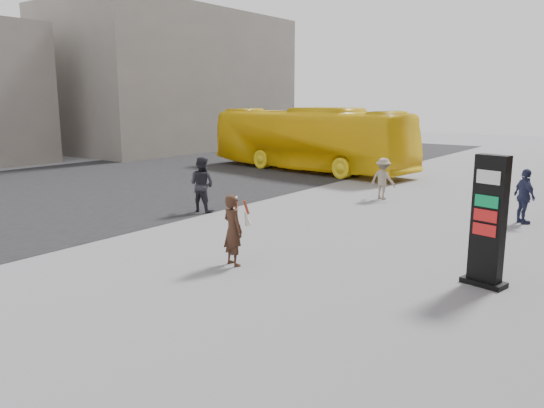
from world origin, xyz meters
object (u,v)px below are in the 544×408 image
Objects in this scene: pedestrian_a at (202,184)px; pedestrian_b at (383,179)px; info_pylon at (488,221)px; woman at (233,229)px; bus at (309,139)px; pedestrian_c at (524,196)px.

pedestrian_a is 6.86m from pedestrian_b.
pedestrian_a is (-9.59, 1.75, -0.40)m from info_pylon.
pedestrian_b is at bearing 139.75° from info_pylon.
pedestrian_a is at bearing -24.24° from woman.
info_pylon is at bearing -142.66° from woman.
bus is (-12.42, 12.62, 0.32)m from info_pylon.
woman reaches higher than pedestrian_b.
pedestrian_b is (3.86, 5.67, -0.14)m from pedestrian_a.
bus is 11.25m from pedestrian_a.
pedestrian_a is (2.83, -10.86, -0.72)m from bus.
bus is 6.41× the size of pedestrian_a.
bus is at bearing -83.24° from pedestrian_a.
bus is 7.06× the size of pedestrian_c.
pedestrian_b is (-5.73, 7.42, -0.55)m from info_pylon.
info_pylon is 9.39m from pedestrian_b.
pedestrian_a is (-4.66, 3.79, 0.08)m from woman.
woman is at bearing -145.35° from bus.
info_pylon reaches higher than pedestrian_c.
info_pylon is 9.76m from pedestrian_a.
bus is at bearing 146.61° from info_pylon.
info_pylon is at bearing 161.83° from pedestrian_a.
pedestrian_b is at bearing -70.30° from woman.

